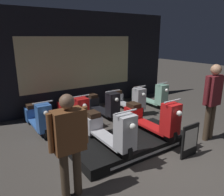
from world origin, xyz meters
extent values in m
plane|color=#423D38|center=(0.00, 0.00, 0.00)|extent=(30.00, 30.00, 0.00)
cube|color=black|center=(0.00, 4.20, 1.60)|extent=(7.28, 0.08, 3.20)
cube|color=beige|center=(0.00, 4.16, 1.55)|extent=(4.00, 0.01, 1.70)
cube|color=black|center=(-0.38, 0.96, 0.11)|extent=(2.63, 1.24, 0.22)
cube|color=silver|center=(-0.38, 0.34, 0.10)|extent=(1.84, 0.01, 0.05)
cylinder|color=black|center=(-0.97, 0.33, 0.39)|extent=(0.09, 0.33, 0.33)
cylinder|color=black|center=(-0.97, 1.60, 0.39)|extent=(0.09, 0.33, 0.33)
cube|color=#BCBCC1|center=(-0.97, 0.96, 0.38)|extent=(0.31, 1.17, 0.05)
cube|color=#BCBCC1|center=(-0.97, 0.35, 0.74)|extent=(0.33, 0.30, 0.67)
cube|color=#BCBCC1|center=(-0.97, 1.57, 0.47)|extent=(0.34, 0.35, 0.38)
cube|color=black|center=(-0.97, 1.57, 0.72)|extent=(0.25, 0.32, 0.11)
cylinder|color=silver|center=(-0.97, 0.34, 1.14)|extent=(0.47, 0.03, 0.03)
sphere|color=white|center=(-0.97, 0.14, 0.93)|extent=(0.11, 0.11, 0.11)
cylinder|color=black|center=(0.21, 0.33, 0.39)|extent=(0.09, 0.33, 0.33)
cylinder|color=black|center=(0.21, 1.60, 0.39)|extent=(0.09, 0.33, 0.33)
cube|color=red|center=(0.21, 0.96, 0.38)|extent=(0.31, 1.17, 0.05)
cube|color=red|center=(0.21, 0.35, 0.74)|extent=(0.33, 0.30, 0.67)
cube|color=red|center=(0.21, 1.57, 0.47)|extent=(0.34, 0.35, 0.38)
cube|color=black|center=(0.21, 1.57, 0.72)|extent=(0.25, 0.32, 0.11)
cylinder|color=silver|center=(0.21, 0.34, 1.14)|extent=(0.47, 0.03, 0.03)
sphere|color=white|center=(0.21, 0.14, 0.93)|extent=(0.11, 0.11, 0.11)
cylinder|color=black|center=(-1.82, 2.42, 0.17)|extent=(0.09, 0.33, 0.33)
cylinder|color=black|center=(-1.82, 3.70, 0.17)|extent=(0.09, 0.33, 0.33)
cube|color=#386BBC|center=(-1.82, 3.06, 0.16)|extent=(0.31, 1.17, 0.05)
cube|color=#386BBC|center=(-1.82, 2.45, 0.52)|extent=(0.33, 0.30, 0.67)
cube|color=#386BBC|center=(-1.82, 3.67, 0.25)|extent=(0.34, 0.35, 0.38)
cube|color=black|center=(-1.82, 3.66, 0.50)|extent=(0.25, 0.32, 0.11)
cylinder|color=silver|center=(-1.82, 2.44, 0.92)|extent=(0.47, 0.03, 0.03)
sphere|color=white|center=(-1.82, 2.24, 0.71)|extent=(0.11, 0.11, 0.11)
cylinder|color=black|center=(-0.83, 2.42, 0.17)|extent=(0.09, 0.33, 0.33)
cylinder|color=black|center=(-0.83, 3.70, 0.17)|extent=(0.09, 0.33, 0.33)
cube|color=red|center=(-0.83, 3.06, 0.16)|extent=(0.31, 1.17, 0.05)
cube|color=red|center=(-0.83, 2.45, 0.52)|extent=(0.33, 0.30, 0.67)
cube|color=red|center=(-0.83, 3.67, 0.25)|extent=(0.34, 0.35, 0.38)
cube|color=black|center=(-0.83, 3.66, 0.50)|extent=(0.25, 0.32, 0.11)
cylinder|color=silver|center=(-0.83, 2.44, 0.92)|extent=(0.47, 0.03, 0.03)
sphere|color=white|center=(-0.83, 2.24, 0.71)|extent=(0.11, 0.11, 0.11)
cylinder|color=black|center=(0.16, 2.42, 0.17)|extent=(0.09, 0.33, 0.33)
cylinder|color=black|center=(0.16, 3.70, 0.17)|extent=(0.09, 0.33, 0.33)
cube|color=black|center=(0.16, 3.06, 0.16)|extent=(0.31, 1.17, 0.05)
cube|color=black|center=(0.16, 2.45, 0.52)|extent=(0.33, 0.30, 0.67)
cube|color=black|center=(0.16, 3.67, 0.25)|extent=(0.34, 0.35, 0.38)
cube|color=black|center=(0.16, 3.66, 0.50)|extent=(0.25, 0.32, 0.11)
cylinder|color=silver|center=(0.16, 2.44, 0.92)|extent=(0.47, 0.03, 0.03)
sphere|color=white|center=(0.16, 2.24, 0.71)|extent=(0.11, 0.11, 0.11)
cylinder|color=black|center=(1.15, 2.42, 0.17)|extent=(0.09, 0.33, 0.33)
cylinder|color=black|center=(1.15, 3.70, 0.17)|extent=(0.09, 0.33, 0.33)
cube|color=#BCBCC1|center=(1.15, 3.06, 0.16)|extent=(0.31, 1.17, 0.05)
cube|color=#BCBCC1|center=(1.15, 2.45, 0.52)|extent=(0.33, 0.30, 0.67)
cube|color=#BCBCC1|center=(1.15, 3.67, 0.25)|extent=(0.34, 0.35, 0.38)
cube|color=black|center=(1.15, 3.66, 0.50)|extent=(0.25, 0.32, 0.11)
cylinder|color=silver|center=(1.15, 2.44, 0.92)|extent=(0.47, 0.03, 0.03)
sphere|color=white|center=(1.15, 2.24, 0.71)|extent=(0.11, 0.11, 0.11)
cylinder|color=black|center=(2.14, 2.42, 0.17)|extent=(0.09, 0.33, 0.33)
cylinder|color=black|center=(2.14, 3.70, 0.17)|extent=(0.09, 0.33, 0.33)
cube|color=#8EC6AD|center=(2.14, 3.06, 0.16)|extent=(0.31, 1.17, 0.05)
cube|color=#8EC6AD|center=(2.14, 2.45, 0.52)|extent=(0.33, 0.30, 0.67)
cube|color=#8EC6AD|center=(2.14, 3.67, 0.25)|extent=(0.34, 0.35, 0.38)
cube|color=black|center=(2.14, 3.66, 0.50)|extent=(0.25, 0.32, 0.11)
cylinder|color=silver|center=(2.14, 2.44, 0.92)|extent=(0.47, 0.03, 0.03)
sphere|color=white|center=(2.14, 2.24, 0.71)|extent=(0.11, 0.11, 0.11)
cylinder|color=#473828|center=(-2.19, 0.23, 0.39)|extent=(0.13, 0.13, 0.79)
cylinder|color=#473828|center=(-1.99, 0.23, 0.39)|extent=(0.13, 0.13, 0.79)
cube|color=brown|center=(-2.09, 0.23, 1.10)|extent=(0.45, 0.25, 0.62)
cylinder|color=brown|center=(-2.35, 0.23, 1.13)|extent=(0.08, 0.08, 0.57)
cylinder|color=brown|center=(-1.82, 0.23, 1.13)|extent=(0.08, 0.08, 0.57)
sphere|color=brown|center=(-2.09, 0.23, 1.54)|extent=(0.21, 0.21, 0.21)
cylinder|color=#473828|center=(1.35, 0.23, 0.43)|extent=(0.13, 0.13, 0.87)
cylinder|color=#473828|center=(1.52, 0.23, 0.43)|extent=(0.13, 0.13, 0.87)
cube|color=#5B191E|center=(1.44, 0.23, 1.21)|extent=(0.39, 0.22, 0.69)
cylinder|color=#5B191E|center=(1.20, 0.23, 1.24)|extent=(0.08, 0.08, 0.63)
cylinder|color=#5B191E|center=(1.67, 0.23, 1.24)|extent=(0.08, 0.08, 0.63)
sphere|color=#A87A5B|center=(1.44, 0.23, 1.69)|extent=(0.24, 0.24, 0.24)
cube|color=black|center=(0.38, -0.04, 0.35)|extent=(0.48, 0.04, 0.71)
cube|color=white|center=(0.38, -0.06, 0.41)|extent=(0.39, 0.01, 0.43)
camera|label=1|loc=(-3.16, -2.51, 2.40)|focal=35.00mm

